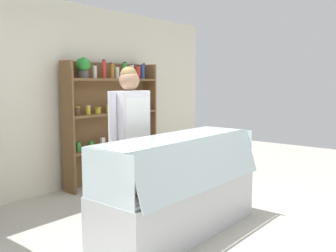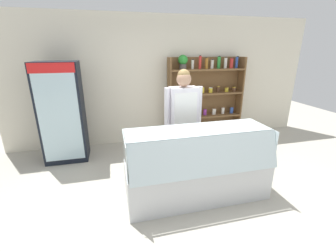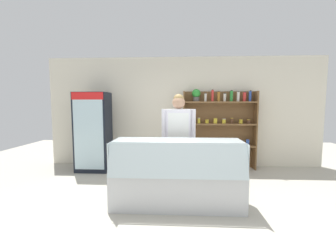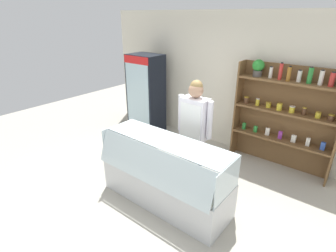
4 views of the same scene
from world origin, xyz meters
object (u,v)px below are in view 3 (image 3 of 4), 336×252
object	(u,v)px
drinks_fridge	(93,132)
shop_clerk	(178,133)
shelving_unit	(218,124)
deli_display_case	(177,185)

from	to	relation	value
drinks_fridge	shop_clerk	distance (m)	2.23
shelving_unit	shop_clerk	world-z (taller)	shelving_unit
deli_display_case	shop_clerk	xyz separation A→B (m)	(0.02, 0.71, 0.72)
shop_clerk	deli_display_case	bearing A→B (deg)	-91.21
shelving_unit	shop_clerk	bearing A→B (deg)	-124.18
drinks_fridge	deli_display_case	distance (m)	2.68
drinks_fridge	shop_clerk	world-z (taller)	drinks_fridge
drinks_fridge	deli_display_case	size ratio (longest dim) A/B	0.93
deli_display_case	shop_clerk	size ratio (longest dim) A/B	1.14
shelving_unit	deli_display_case	world-z (taller)	shelving_unit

